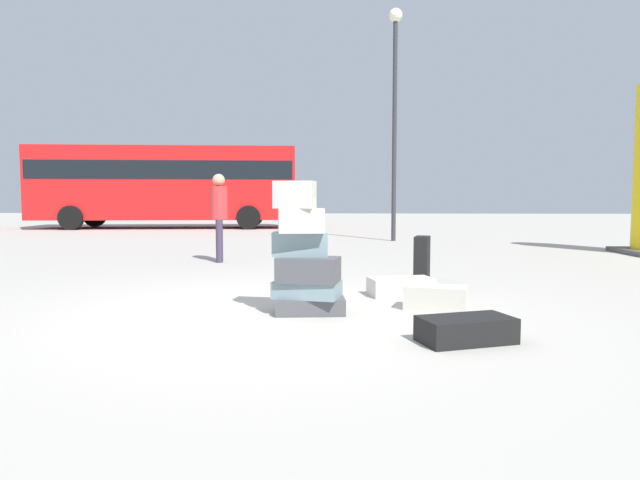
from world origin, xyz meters
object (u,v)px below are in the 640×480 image
object	(u,v)px
suitcase_tower	(305,262)
suitcase_black_left_side	(422,261)
suitcase_cream_right_side	(401,287)
lamp_post	(395,91)
suitcase_cream_upright_blue	(436,298)
suitcase_black_foreground_near	(466,330)
person_bearded_onlooker	(219,210)
parked_bus	(167,182)

from	to	relation	value
suitcase_tower	suitcase_black_left_side	bearing A→B (deg)	53.96
suitcase_tower	suitcase_cream_right_side	bearing A→B (deg)	46.28
suitcase_tower	lamp_post	world-z (taller)	lamp_post
suitcase_cream_upright_blue	suitcase_black_foreground_near	bearing A→B (deg)	-72.91
suitcase_black_left_side	suitcase_cream_right_side	xyz separation A→B (m)	(-0.35, -0.82, -0.21)
suitcase_tower	suitcase_black_foreground_near	size ratio (longest dim) A/B	1.79
suitcase_tower	suitcase_black_foreground_near	bearing A→B (deg)	-36.44
suitcase_cream_right_side	person_bearded_onlooker	size ratio (longest dim) A/B	0.46
suitcase_black_left_side	suitcase_cream_upright_blue	xyz separation A→B (m)	(-0.07, -1.60, -0.20)
suitcase_cream_upright_blue	lamp_post	size ratio (longest dim) A/B	0.10
parked_bus	lamp_post	size ratio (longest dim) A/B	1.67
parked_bus	suitcase_black_left_side	bearing A→B (deg)	-66.52
suitcase_black_foreground_near	lamp_post	size ratio (longest dim) A/B	0.12
suitcase_tower	suitcase_cream_right_side	size ratio (longest dim) A/B	1.77
suitcase_cream_right_side	suitcase_cream_upright_blue	world-z (taller)	suitcase_cream_upright_blue
suitcase_tower	lamp_post	distance (m)	10.34
suitcase_black_left_side	suitcase_cream_upright_blue	world-z (taller)	suitcase_black_left_side
suitcase_cream_right_side	suitcase_black_left_side	bearing A→B (deg)	52.38
suitcase_tower	suitcase_black_left_side	distance (m)	2.35
suitcase_black_left_side	suitcase_cream_right_side	size ratio (longest dim) A/B	0.88
suitcase_black_foreground_near	suitcase_cream_upright_blue	distance (m)	1.28
suitcase_black_left_side	person_bearded_onlooker	xyz separation A→B (m)	(-3.27, 2.45, 0.62)
suitcase_cream_upright_blue	parked_bus	world-z (taller)	parked_bus
parked_bus	lamp_post	bearing A→B (deg)	-43.81
suitcase_cream_right_side	person_bearded_onlooker	distance (m)	4.47
suitcase_black_foreground_near	suitcase_black_left_side	bearing A→B (deg)	69.53
suitcase_tower	suitcase_black_left_side	world-z (taller)	suitcase_tower
suitcase_cream_right_side	parked_bus	xyz separation A→B (m)	(-7.84, 14.89, 1.73)
suitcase_black_left_side	lamp_post	distance (m)	8.55
suitcase_black_left_side	suitcase_black_foreground_near	size ratio (longest dim) A/B	0.88
suitcase_black_foreground_near	person_bearded_onlooker	bearing A→B (deg)	101.46
suitcase_black_foreground_near	suitcase_cream_upright_blue	xyz separation A→B (m)	(-0.04, 1.28, 0.02)
suitcase_black_foreground_near	suitcase_cream_upright_blue	bearing A→B (deg)	71.77
person_bearded_onlooker	lamp_post	distance (m)	7.02
suitcase_cream_upright_blue	parked_bus	bearing A→B (deg)	132.88
suitcase_cream_upright_blue	parked_bus	xyz separation A→B (m)	(-8.12, 15.67, 1.72)
suitcase_black_foreground_near	parked_bus	xyz separation A→B (m)	(-8.15, 16.95, 1.73)
parked_bus	suitcase_cream_right_side	bearing A→B (deg)	-68.94
suitcase_tower	lamp_post	xyz separation A→B (m)	(1.61, 9.59, 3.51)
suitcase_black_left_side	suitcase_black_foreground_near	bearing A→B (deg)	-75.87
suitcase_cream_upright_blue	lamp_post	bearing A→B (deg)	103.62
person_bearded_onlooker	parked_bus	distance (m)	12.64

